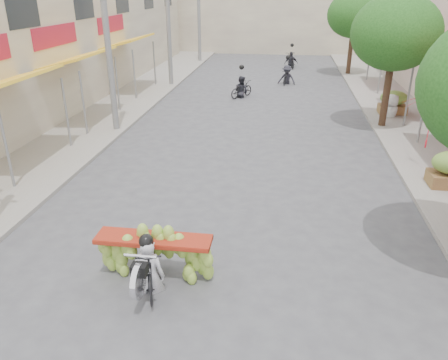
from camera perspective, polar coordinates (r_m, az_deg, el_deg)
sidewalk_left at (r=21.71m, az=-15.00°, el=8.86°), size 4.00×60.00×0.12m
sidewalk_right at (r=20.84m, az=23.69°, el=7.04°), size 4.00×60.00×0.12m
far_building at (r=42.39m, az=6.65°, el=21.22°), size 20.00×6.00×7.00m
utility_pole_mid at (r=17.71m, az=-15.15°, el=18.69°), size 0.60×0.24×8.00m
utility_pole_far at (r=26.24m, az=-7.34°, el=20.74°), size 0.60×0.24×8.00m
utility_pole_back at (r=35.00m, az=-3.32°, el=21.65°), size 0.60×0.24×8.00m
street_tree_mid at (r=18.84m, az=21.50°, el=17.43°), size 3.40×3.40×5.25m
street_tree_far at (r=30.64m, az=16.66°, el=19.98°), size 3.40×3.40×5.25m
produce_crate_far at (r=21.43m, az=21.26°, el=9.67°), size 1.20×0.88×1.16m
banana_motorbike at (r=8.66m, az=-9.52°, el=-9.45°), size 2.29×1.86×2.08m
market_umbrella at (r=14.69m, az=25.96°, el=9.87°), size 1.93×1.93×1.67m
pedestrian at (r=20.82m, az=21.29°, el=10.37°), size 1.11×1.04×1.95m
bg_motorbike_a at (r=23.57m, az=2.28°, el=12.53°), size 1.33×1.62×1.95m
bg_motorbike_b at (r=27.15m, az=8.26°, el=14.10°), size 1.16×1.56×1.95m
bg_motorbike_c at (r=33.06m, az=8.80°, el=15.62°), size 1.05×1.87×1.95m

